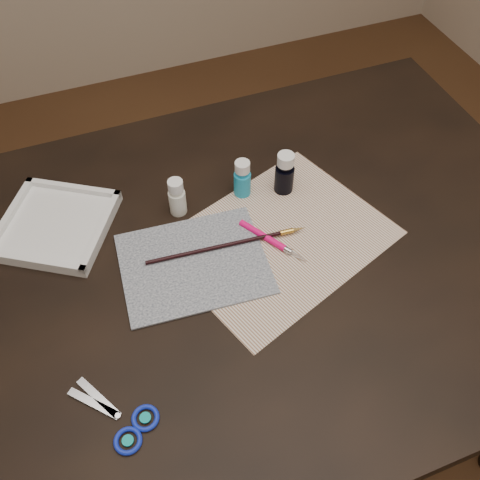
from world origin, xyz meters
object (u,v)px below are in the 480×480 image
object	(u,v)px
canvas	(194,263)
paint_bottle_navy	(285,173)
paper	(279,239)
scissors	(108,414)
paint_bottle_cyan	(242,178)
paint_bottle_white	(177,197)
palette_tray	(55,225)

from	to	relation	value
canvas	paint_bottle_navy	size ratio (longest dim) A/B	2.80
paper	scissors	xyz separation A→B (m)	(-0.38, -0.22, 0.00)
paint_bottle_cyan	scissors	bearing A→B (deg)	-134.59
paint_bottle_white	paint_bottle_cyan	size ratio (longest dim) A/B	0.98
canvas	paint_bottle_cyan	size ratio (longest dim) A/B	3.14
paint_bottle_navy	paint_bottle_white	bearing A→B (deg)	174.86
canvas	scissors	size ratio (longest dim) A/B	1.60
paint_bottle_white	scissors	distance (m)	0.42
paint_bottle_white	palette_tray	size ratio (longest dim) A/B	0.41
paint_bottle_navy	scissors	distance (m)	0.55
paper	paint_bottle_cyan	world-z (taller)	paint_bottle_cyan
paint_bottle_cyan	palette_tray	bearing A→B (deg)	173.97
paper	canvas	bearing A→B (deg)	-179.98
paper	palette_tray	xyz separation A→B (m)	(-0.39, 0.18, 0.01)
paint_bottle_white	paint_bottle_navy	distance (m)	0.22
paint_bottle_cyan	paint_bottle_white	bearing A→B (deg)	-179.56
paint_bottle_navy	scissors	xyz separation A→B (m)	(-0.44, -0.34, -0.04)
canvas	paper	bearing A→B (deg)	0.02
canvas	paint_bottle_navy	distance (m)	0.26
paper	palette_tray	world-z (taller)	palette_tray
canvas	scissors	xyz separation A→B (m)	(-0.21, -0.22, 0.00)
paper	paint_bottle_navy	size ratio (longest dim) A/B	4.21
paper	paint_bottle_white	world-z (taller)	paint_bottle_white
scissors	paint_bottle_navy	bearing A→B (deg)	-95.35
canvas	paint_bottle_white	size ratio (longest dim) A/B	3.20
paint_bottle_cyan	paper	bearing A→B (deg)	-80.85
scissors	paper	bearing A→B (deg)	-102.63
paper	paint_bottle_cyan	distance (m)	0.14
paint_bottle_cyan	paint_bottle_navy	size ratio (longest dim) A/B	0.89
paint_bottle_white	paint_bottle_cyan	world-z (taller)	paint_bottle_cyan
paint_bottle_white	canvas	bearing A→B (deg)	-95.09
paper	paint_bottle_cyan	xyz separation A→B (m)	(-0.02, 0.14, 0.04)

